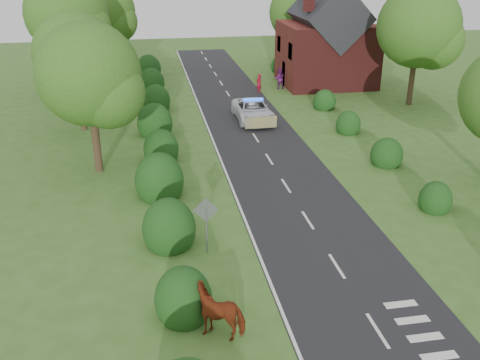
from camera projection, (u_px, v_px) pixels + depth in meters
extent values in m
plane|color=#3F6521|center=(337.00, 266.00, 21.47)|extent=(120.00, 120.00, 0.00)
cube|color=black|center=(259.00, 143.00, 34.99)|extent=(6.00, 70.00, 0.02)
cube|color=white|center=(378.00, 330.00, 17.85)|extent=(0.12, 1.80, 0.01)
cube|color=white|center=(337.00, 266.00, 21.46)|extent=(0.12, 1.80, 0.01)
cube|color=white|center=(308.00, 220.00, 25.07)|extent=(0.12, 1.80, 0.01)
cube|color=white|center=(286.00, 186.00, 28.68)|extent=(0.12, 1.80, 0.01)
cube|color=white|center=(269.00, 159.00, 32.28)|extent=(0.12, 1.80, 0.01)
cube|color=white|center=(256.00, 138.00, 35.89)|extent=(0.12, 1.80, 0.01)
cube|color=white|center=(245.00, 120.00, 39.50)|extent=(0.12, 1.80, 0.01)
cube|color=white|center=(236.00, 106.00, 43.10)|extent=(0.12, 1.80, 0.01)
cube|color=white|center=(228.00, 93.00, 46.71)|extent=(0.12, 1.80, 0.01)
cube|color=white|center=(221.00, 83.00, 50.32)|extent=(0.12, 1.80, 0.01)
cube|color=white|center=(215.00, 74.00, 53.93)|extent=(0.12, 1.80, 0.01)
cube|color=white|center=(210.00, 66.00, 57.53)|extent=(0.12, 1.80, 0.01)
cube|color=white|center=(206.00, 59.00, 61.14)|extent=(0.12, 1.80, 0.01)
cube|color=white|center=(202.00, 53.00, 64.75)|extent=(0.12, 1.80, 0.01)
cube|color=white|center=(215.00, 145.00, 34.52)|extent=(0.12, 70.00, 0.01)
cube|color=white|center=(439.00, 356.00, 16.73)|extent=(1.20, 0.35, 0.01)
cube|color=white|center=(425.00, 337.00, 17.54)|extent=(1.20, 0.35, 0.01)
cube|color=white|center=(412.00, 320.00, 18.35)|extent=(1.20, 0.35, 0.01)
cube|color=white|center=(401.00, 304.00, 19.16)|extent=(1.20, 0.35, 0.01)
ellipsoid|color=#173D17|center=(183.00, 299.00, 18.38)|extent=(2.00, 2.10, 2.40)
ellipsoid|color=#173D17|center=(169.00, 229.00, 22.82)|extent=(2.30, 2.41, 2.70)
ellipsoid|color=#173D17|center=(159.00, 181.00, 27.27)|extent=(2.50, 2.62, 3.00)
ellipsoid|color=#173D17|center=(161.00, 150.00, 31.88)|extent=(2.10, 2.20, 2.50)
ellipsoid|color=#173D17|center=(155.00, 123.00, 36.32)|extent=(2.40, 2.52, 2.80)
ellipsoid|color=#173D17|center=(156.00, 101.00, 41.80)|extent=(2.20, 2.31, 2.60)
ellipsoid|color=#173D17|center=(152.00, 83.00, 47.17)|extent=(2.30, 2.41, 2.70)
ellipsoid|color=#173D17|center=(149.00, 69.00, 52.55)|extent=(2.40, 2.52, 2.80)
ellipsoid|color=#173D17|center=(435.00, 200.00, 25.91)|extent=(1.60, 1.68, 1.90)
ellipsoid|color=#173D17|center=(387.00, 155.00, 31.33)|extent=(1.90, 2.00, 2.10)
ellipsoid|color=#173D17|center=(348.00, 125.00, 36.74)|extent=(1.70, 1.78, 2.00)
ellipsoid|color=#173D17|center=(324.00, 102.00, 42.20)|extent=(1.80, 1.89, 2.00)
ellipsoid|color=#173D17|center=(279.00, 66.00, 54.79)|extent=(1.70, 1.78, 2.00)
cylinder|color=#332316|center=(96.00, 138.00, 29.87)|extent=(0.44, 0.44, 3.96)
sphere|color=#295117|center=(89.00, 74.00, 28.43)|extent=(5.60, 5.60, 5.60)
sphere|color=#4D832A|center=(109.00, 92.00, 28.45)|extent=(3.92, 3.92, 3.92)
cylinder|color=#332316|center=(81.00, 103.00, 36.89)|extent=(0.44, 0.44, 3.74)
sphere|color=#295117|center=(75.00, 54.00, 35.53)|extent=(5.60, 5.60, 5.60)
sphere|color=#4D832A|center=(91.00, 68.00, 35.52)|extent=(3.92, 3.92, 3.92)
cylinder|color=#332316|center=(73.00, 67.00, 45.44)|extent=(0.44, 0.44, 4.84)
sphere|color=#295117|center=(66.00, 13.00, 43.68)|extent=(6.80, 6.80, 6.80)
sphere|color=#4D832A|center=(82.00, 28.00, 43.70)|extent=(4.76, 4.76, 4.76)
cylinder|color=#332316|center=(109.00, 50.00, 55.00)|extent=(0.44, 0.44, 4.18)
sphere|color=#295117|center=(105.00, 11.00, 53.48)|extent=(6.00, 6.00, 6.00)
sphere|color=#4D832A|center=(116.00, 21.00, 53.49)|extent=(4.20, 4.20, 4.20)
cylinder|color=#332316|center=(412.00, 78.00, 42.71)|extent=(0.44, 0.44, 4.40)
sphere|color=#295117|center=(419.00, 26.00, 41.10)|extent=(6.40, 6.40, 6.40)
sphere|color=#4D832A|center=(434.00, 40.00, 41.11)|extent=(4.48, 4.48, 4.48)
cylinder|color=#332316|center=(297.00, 48.00, 56.41)|extent=(0.44, 0.44, 3.96)
sphere|color=#295117|center=(298.00, 13.00, 54.97)|extent=(6.00, 6.00, 6.00)
sphere|color=#4D832A|center=(309.00, 22.00, 54.96)|extent=(4.20, 4.20, 4.20)
cylinder|color=gray|center=(207.00, 229.00, 22.02)|extent=(0.08, 0.08, 2.20)
cube|color=gray|center=(206.00, 210.00, 21.66)|extent=(1.06, 0.04, 1.06)
cube|color=maroon|center=(326.00, 54.00, 48.97)|extent=(8.00, 7.00, 5.50)
cube|color=black|center=(329.00, 15.00, 47.59)|extent=(5.94, 7.40, 5.94)
cube|color=maroon|center=(309.00, 1.00, 44.82)|extent=(0.80, 0.80, 1.60)
imported|color=maroon|center=(221.00, 313.00, 17.59)|extent=(2.32, 1.79, 1.46)
imported|color=silver|center=(253.00, 110.00, 39.30)|extent=(2.52, 5.40, 1.50)
cube|color=yellow|center=(261.00, 122.00, 36.87)|extent=(2.23, 0.08, 0.82)
cube|color=blue|center=(253.00, 99.00, 38.96)|extent=(1.49, 0.29, 0.14)
imported|color=maroon|center=(259.00, 83.00, 46.70)|extent=(0.73, 0.69, 1.68)
imported|color=#601A68|center=(279.00, 79.00, 48.00)|extent=(0.96, 0.78, 1.86)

